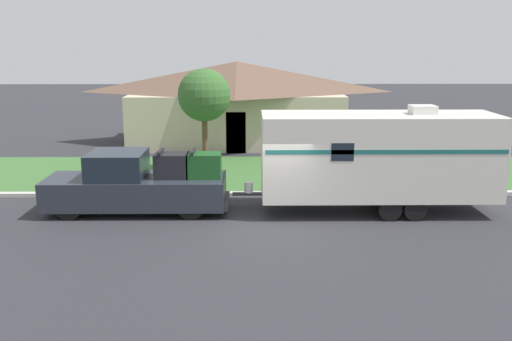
{
  "coord_description": "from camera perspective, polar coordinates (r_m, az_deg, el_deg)",
  "views": [
    {
      "loc": [
        -0.68,
        -16.53,
        5.57
      ],
      "look_at": [
        -0.46,
        1.79,
        1.4
      ],
      "focal_mm": 40.0,
      "sensor_mm": 36.0,
      "label": 1
    }
  ],
  "objects": [
    {
      "name": "ground_plane",
      "position": [
        17.46,
        1.59,
        -5.79
      ],
      "size": [
        120.0,
        120.0,
        0.0
      ],
      "primitive_type": "plane",
      "color": "#2D2D33"
    },
    {
      "name": "curb_strip",
      "position": [
        21.03,
        1.2,
        -2.35
      ],
      "size": [
        80.0,
        0.3,
        0.14
      ],
      "color": "beige",
      "rests_on": "ground_plane"
    },
    {
      "name": "lawn_strip",
      "position": [
        24.58,
        0.92,
        -0.25
      ],
      "size": [
        80.0,
        7.0,
        0.03
      ],
      "color": "#3D6B33",
      "rests_on": "ground_plane"
    },
    {
      "name": "house_across_street",
      "position": [
        31.77,
        -1.91,
        6.95
      ],
      "size": [
        12.21,
        6.74,
        4.49
      ],
      "color": "beige",
      "rests_on": "ground_plane"
    },
    {
      "name": "pickup_truck",
      "position": [
        19.26,
        -11.72,
        -1.4
      ],
      "size": [
        6.01,
        2.05,
        2.1
      ],
      "color": "black",
      "rests_on": "ground_plane"
    },
    {
      "name": "travel_trailer",
      "position": [
        19.16,
        12.13,
        1.48
      ],
      "size": [
        8.63,
        2.44,
        3.54
      ],
      "color": "black",
      "rests_on": "ground_plane"
    },
    {
      "name": "mailbox",
      "position": [
        21.87,
        -6.03,
        0.57
      ],
      "size": [
        0.48,
        0.2,
        1.24
      ],
      "color": "brown",
      "rests_on": "ground_plane"
    },
    {
      "name": "tree_in_yard",
      "position": [
        24.3,
        -5.21,
        7.46
      ],
      "size": [
        2.23,
        2.23,
        4.47
      ],
      "color": "brown",
      "rests_on": "ground_plane"
    }
  ]
}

